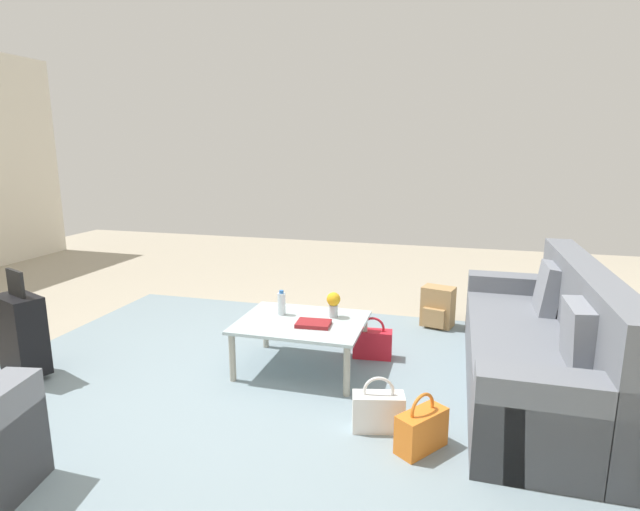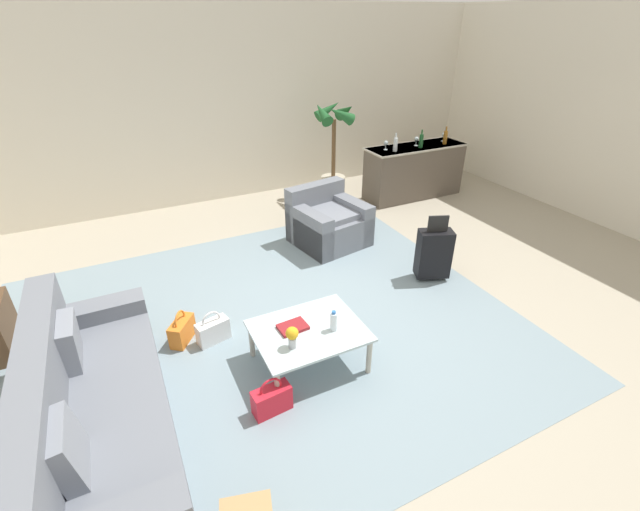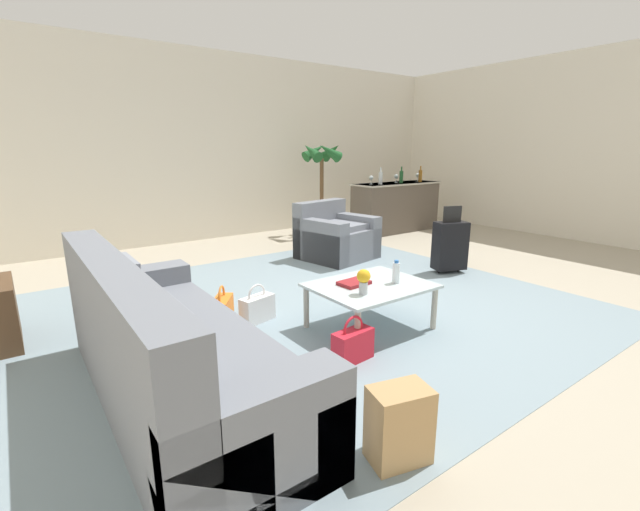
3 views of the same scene
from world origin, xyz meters
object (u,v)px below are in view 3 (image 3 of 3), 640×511
Objects in this scene: flower_vase at (364,279)px; handbag_orange at (222,310)px; wine_bottle_amber at (420,176)px; couch at (162,357)px; potted_palm at (322,187)px; backpack_tan at (398,425)px; wine_glass_right_of_centre at (418,176)px; wine_bottle_clear at (381,178)px; handbag_white at (257,308)px; coffee_table_book at (354,283)px; wine_glass_left_of_centre at (396,177)px; handbag_red at (353,345)px; armchair at (334,238)px; water_bottle at (396,273)px; bar_console at (396,206)px; wine_glass_leftmost at (371,178)px; suitcase_black at (450,245)px; wine_bottle_green at (401,177)px; coffee_table at (371,289)px.

flower_vase is 0.57× the size of handbag_orange.
couch is at bearing -152.02° from wine_bottle_amber.
backpack_tan is at bearing -122.65° from potted_palm.
wine_glass_right_of_centre is 0.19m from wine_bottle_amber.
flower_vase is 4.50m from wine_bottle_clear.
couch is at bearing -142.72° from handbag_white.
wine_glass_left_of_centre is at bearing 35.87° from coffee_table_book.
armchair is at bearing 54.65° from handbag_red.
water_bottle is at bearing -135.70° from wine_glass_left_of_centre.
coffee_table_book is at bearing -124.05° from armchair.
bar_console is at bearing -90.00° from wine_glass_left_of_centre.
wine_glass_leftmost is 1.24m from wine_glass_right_of_centre.
flower_vase is at bearing -138.86° from bar_console.
flower_vase is 5.47m from wine_glass_right_of_centre.
water_bottle is at bearing -117.76° from potted_palm.
flower_vase reaches higher than water_bottle.
wine_bottle_amber reaches higher than coffee_table_book.
wine_glass_leftmost reaches higher than flower_vase.
wine_bottle_amber reaches higher than suitcase_black.
wine_glass_right_of_centre is at bearing 7.84° from wine_bottle_clear.
wine_glass_left_of_centre is 0.39× the size of backpack_tan.
backpack_tan is (-2.29, -3.45, -0.10)m from armchair.
couch is 5.54m from potted_palm.
armchair reaches higher than water_bottle.
coffee_table_book is 0.71× the size of handbag_white.
bar_console is at bearing 44.12° from water_bottle.
water_bottle is 4.18m from wine_bottle_clear.
handbag_orange is at bearing -151.81° from wine_bottle_clear.
coffee_table_book reaches higher than backpack_tan.
wine_bottle_amber is (0.52, 0.00, 0.00)m from wine_bottle_green.
flower_vase is 0.11× the size of bar_console.
wine_glass_right_of_centre is (4.24, 3.07, 0.60)m from coffee_table_book.
wine_bottle_green is at bearing -93.19° from bar_console.
wine_bottle_amber is 3.12m from suitcase_black.
wine_glass_right_of_centre is at bearing 0.63° from wine_glass_leftmost.
water_bottle is 0.42m from flower_vase.
handbag_white is (-0.92, 0.82, -0.37)m from water_bottle.
water_bottle is 0.57× the size of handbag_white.
wine_glass_right_of_centre is 0.51× the size of wine_bottle_clear.
couch is 3.88m from suitcase_black.
wine_bottle_green is at bearing 43.60° from backpack_tan.
flower_vase is 4.94m from bar_console.
wine_bottle_clear and wine_bottle_amber have the same top height.
wine_glass_left_of_centre is 0.51× the size of wine_bottle_green.
wine_glass_right_of_centre is (3.92, 3.25, 0.52)m from water_bottle.
wine_bottle_amber reaches higher than wine_glass_leftmost.
flower_vase is 2.38m from suitcase_black.
flower_vase is (-0.22, -0.15, 0.17)m from coffee_table.
couch is at bearing -178.03° from coffee_table_book.
wine_bottle_clear is at bearing 45.17° from coffee_table.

